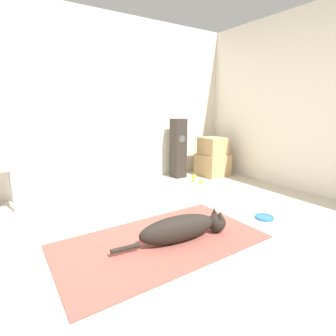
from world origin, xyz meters
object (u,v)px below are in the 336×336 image
at_px(tennis_ball_by_boxes, 195,176).
at_px(tennis_ball_loose_on_carpet, 202,181).
at_px(floor_speaker, 178,148).
at_px(tennis_ball_near_speaker, 193,180).
at_px(cardboard_box_lower, 212,165).
at_px(cardboard_box_upper, 213,146).
at_px(frisbee, 264,217).
at_px(dog, 184,228).

height_order(tennis_ball_by_boxes, tennis_ball_loose_on_carpet, same).
relative_size(floor_speaker, tennis_ball_near_speaker, 15.44).
height_order(cardboard_box_lower, cardboard_box_upper, cardboard_box_upper).
bearing_deg(frisbee, tennis_ball_by_boxes, 76.02).
bearing_deg(cardboard_box_upper, floor_speaker, 158.48).
height_order(frisbee, tennis_ball_near_speaker, tennis_ball_near_speaker).
relative_size(frisbee, tennis_ball_by_boxes, 3.09).
relative_size(dog, cardboard_box_upper, 2.71).
relative_size(frisbee, tennis_ball_loose_on_carpet, 3.09).
relative_size(frisbee, cardboard_box_upper, 0.49).
distance_m(frisbee, tennis_ball_near_speaker, 1.63).
distance_m(frisbee, floor_speaker, 2.06).
distance_m(cardboard_box_upper, tennis_ball_loose_on_carpet, 0.78).
xyz_separation_m(cardboard_box_upper, floor_speaker, (-0.59, 0.23, -0.02)).
height_order(dog, tennis_ball_loose_on_carpet, dog).
bearing_deg(floor_speaker, tennis_ball_loose_on_carpet, -81.33).
distance_m(tennis_ball_by_boxes, tennis_ball_loose_on_carpet, 0.35).
height_order(cardboard_box_upper, tennis_ball_near_speaker, cardboard_box_upper).
relative_size(cardboard_box_upper, floor_speaker, 0.41).
height_order(cardboard_box_lower, tennis_ball_by_boxes, cardboard_box_lower).
distance_m(floor_speaker, tennis_ball_loose_on_carpet, 0.73).
relative_size(cardboard_box_lower, cardboard_box_upper, 1.19).
height_order(frisbee, cardboard_box_upper, cardboard_box_upper).
bearing_deg(tennis_ball_near_speaker, dog, -131.40).
bearing_deg(dog, tennis_ball_by_boxes, 48.31).
bearing_deg(tennis_ball_loose_on_carpet, floor_speaker, 98.67).
bearing_deg(tennis_ball_near_speaker, cardboard_box_upper, 15.36).
xyz_separation_m(frisbee, tennis_ball_loose_on_carpet, (0.32, 1.45, 0.02)).
bearing_deg(frisbee, cardboard_box_lower, 64.45).
distance_m(cardboard_box_lower, tennis_ball_by_boxes, 0.43).
bearing_deg(tennis_ball_by_boxes, tennis_ball_near_speaker, -134.10).
height_order(floor_speaker, tennis_ball_loose_on_carpet, floor_speaker).
bearing_deg(frisbee, tennis_ball_loose_on_carpet, 77.38).
relative_size(cardboard_box_upper, tennis_ball_by_boxes, 6.34).
xyz_separation_m(dog, tennis_ball_loose_on_carpet, (1.38, 1.35, -0.10)).
relative_size(frisbee, cardboard_box_lower, 0.41).
bearing_deg(cardboard_box_upper, cardboard_box_lower, 2.10).
distance_m(dog, tennis_ball_by_boxes, 2.25).
xyz_separation_m(dog, frisbee, (1.05, -0.09, -0.12)).
xyz_separation_m(cardboard_box_upper, tennis_ball_by_boxes, (-0.39, 0.02, -0.50)).
bearing_deg(tennis_ball_near_speaker, tennis_ball_loose_on_carpet, -72.87).
distance_m(dog, tennis_ball_loose_on_carpet, 1.93).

